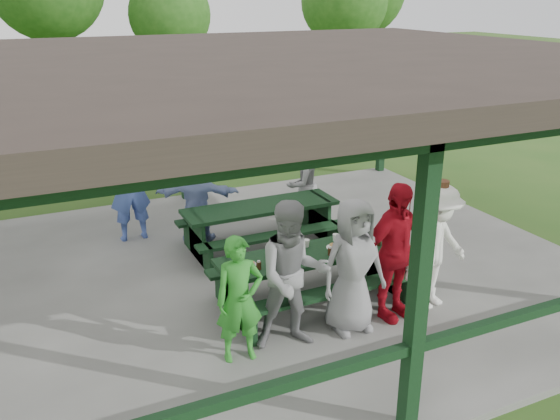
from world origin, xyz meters
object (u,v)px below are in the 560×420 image
spectator_lblue (196,197)px  picnic_table_far (261,221)px  spectator_blue (129,187)px  contestant_red (395,252)px  contestant_white_fedora (435,247)px  picnic_table_near (313,270)px  contestant_grey_mid (353,266)px  spectator_grey (302,184)px  pickup_truck (234,120)px  contestant_grey_left (293,276)px  contestant_green (239,300)px

spectator_lblue → picnic_table_far: bearing=161.2°
spectator_lblue → spectator_blue: 1.15m
contestant_red → contestant_white_fedora: contestant_red is taller
picnic_table_near → contestant_white_fedora: (1.41, -0.76, 0.39)m
picnic_table_near → spectator_blue: bearing=118.5°
contestant_grey_mid → contestant_white_fedora: 1.30m
contestant_grey_mid → picnic_table_far: bearing=92.2°
contestant_white_fedora → spectator_grey: 3.54m
picnic_table_far → contestant_white_fedora: contestant_white_fedora is taller
picnic_table_far → pickup_truck: 7.01m
contestant_grey_mid → picnic_table_near: bearing=99.6°
contestant_red → contestant_grey_left: bearing=171.3°
contestant_grey_left → contestant_green: bearing=-168.1°
contestant_grey_left → contestant_grey_mid: size_ratio=1.06×
contestant_grey_left → contestant_red: 1.47m
contestant_grey_left → contestant_red: (1.47, 0.05, 0.00)m
contestant_green → spectator_grey: size_ratio=1.04×
contestant_white_fedora → spectator_blue: (-3.19, 4.04, 0.08)m
contestant_grey_left → spectator_grey: (1.94, 3.60, -0.19)m
picnic_table_far → contestant_grey_mid: size_ratio=1.48×
contestant_white_fedora → pickup_truck: size_ratio=0.30×
contestant_white_fedora → contestant_grey_left: bearing=171.0°
picnic_table_near → contestant_red: contestant_red is taller
contestant_white_fedora → spectator_lblue: size_ratio=1.16×
contestant_green → contestant_grey_left: contestant_grey_left is taller
picnic_table_near → contestant_green: 1.63m
picnic_table_near → spectator_grey: size_ratio=1.82×
contestant_grey_mid → spectator_lblue: (-0.88, 3.58, -0.10)m
contestant_grey_left → contestant_white_fedora: (2.13, 0.06, -0.05)m
picnic_table_near → contestant_white_fedora: size_ratio=1.49×
spectator_lblue → contestant_grey_left: bearing=114.5°
picnic_table_near → contestant_grey_left: (-0.71, -0.82, 0.44)m
picnic_table_far → contestant_green: 3.19m
contestant_grey_left → spectator_blue: spectator_blue is taller
picnic_table_near → picnic_table_far: bearing=87.6°
spectator_blue → contestant_grey_left: bearing=102.9°
picnic_table_near → contestant_red: (0.75, -0.77, 0.44)m
picnic_table_far → spectator_blue: bearing=145.4°
contestant_grey_mid → spectator_lblue: contestant_grey_mid is taller
contestant_white_fedora → picnic_table_far: bearing=105.0°
contestant_grey_left → pickup_truck: 9.94m
spectator_grey → pickup_truck: bearing=-119.1°
spectator_lblue → contestant_white_fedora: bearing=145.3°
contestant_white_fedora → spectator_blue: bearing=117.6°
spectator_blue → contestant_green: bearing=93.9°
contestant_grey_mid → spectator_lblue: size_ratio=1.13×
spectator_blue → contestant_grey_mid: bearing=113.2°
contestant_grey_mid → contestant_red: size_ratio=0.94×
contestant_grey_left → contestant_white_fedora: 2.13m
picnic_table_near → picnic_table_far: same height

